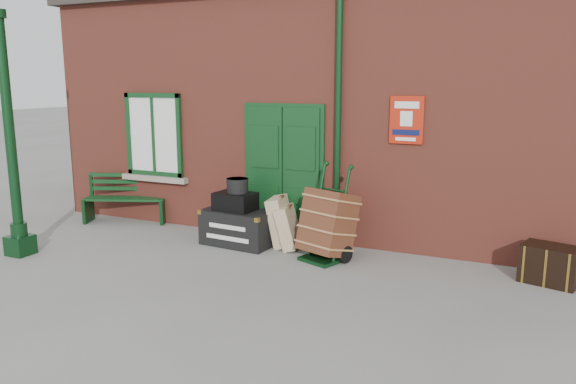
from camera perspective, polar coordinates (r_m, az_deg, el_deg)
The scene contains 11 objects.
ground at distance 8.12m, azimuth -2.91°, elevation -7.60°, with size 80.00×80.00×0.00m, color gray.
station_building at distance 10.91m, azimuth 5.52°, elevation 8.81°, with size 10.30×4.30×4.36m.
canopy_column at distance 9.30m, azimuth -26.19°, elevation 2.59°, with size 0.34×0.34×3.61m.
bench at distance 10.97m, azimuth -16.06°, elevation -0.48°, with size 1.58×0.99×0.94m.
houdini_trunk at distance 9.13m, azimuth -5.06°, elevation -3.61°, with size 1.14×0.63×0.57m, color black.
strongbox at distance 9.05m, azimuth -5.38°, elevation -0.95°, with size 0.63×0.46×0.29m, color black.
hatbox at distance 9.01m, azimuth -5.15°, elevation 0.66°, with size 0.34×0.34×0.23m, color black.
suitcase_back at distance 9.00m, azimuth -0.76°, elevation -2.99°, with size 0.22×0.56×0.78m, color tan.
suitcase_front at distance 8.86m, azimuth 0.02°, elevation -3.60°, with size 0.20×0.50×0.67m, color tan.
porter_trolley at distance 8.32m, azimuth 4.05°, elevation -3.26°, with size 0.89×0.92×1.40m.
dark_trunk at distance 8.18m, azimuth 25.10°, elevation -6.69°, with size 0.70×0.46×0.51m, color black.
Camera 1 is at (3.55, -6.81, 2.63)m, focal length 35.00 mm.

